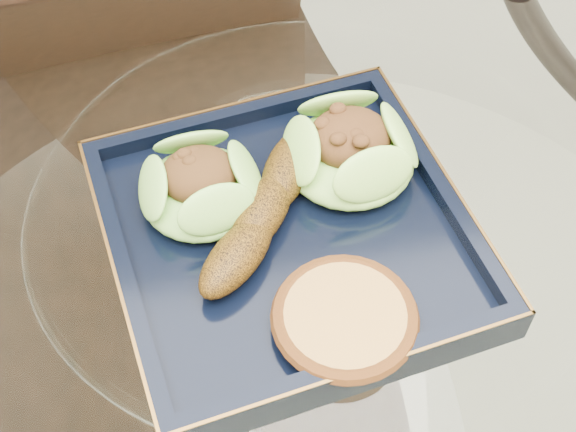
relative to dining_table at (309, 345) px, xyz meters
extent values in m
cylinder|color=white|center=(0.00, 0.00, 0.16)|extent=(1.10, 1.10, 0.01)
torus|color=black|center=(0.00, 0.00, 0.16)|extent=(1.13, 1.13, 0.02)
cylinder|color=black|center=(0.28, 0.28, -0.22)|extent=(0.04, 0.04, 0.75)
cylinder|color=black|center=(-0.28, 0.28, -0.22)|extent=(0.04, 0.04, 0.75)
cube|color=#311B10|center=(-0.10, 0.21, -0.17)|extent=(0.40, 0.40, 0.04)
cube|color=#311B10|center=(-0.11, 0.38, 0.07)|extent=(0.36, 0.05, 0.42)
cylinder|color=#311B10|center=(-0.27, 0.36, -0.39)|extent=(0.03, 0.03, 0.41)
cylinder|color=#311B10|center=(0.06, 0.38, -0.39)|extent=(0.03, 0.03, 0.41)
cube|color=black|center=(-0.02, 0.00, 0.17)|extent=(0.31, 0.31, 0.02)
ellipsoid|color=#4E8E29|center=(-0.08, 0.04, 0.20)|extent=(0.12, 0.12, 0.03)
ellipsoid|color=#5BAD32|center=(0.04, 0.06, 0.20)|extent=(0.13, 0.13, 0.04)
ellipsoid|color=#563609|center=(-0.04, 0.01, 0.20)|extent=(0.12, 0.16, 0.03)
cylinder|color=#C48841|center=(0.00, -0.09, 0.19)|extent=(0.09, 0.09, 0.02)
camera|label=1|loc=(-0.09, -0.36, 0.68)|focal=50.00mm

